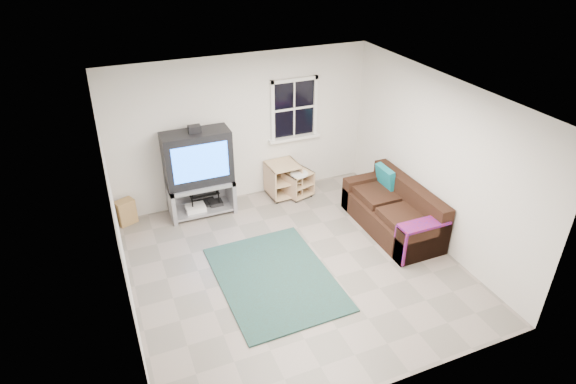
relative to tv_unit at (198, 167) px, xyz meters
name	(u,v)px	position (x,y,z in m)	size (l,w,h in m)	color
room	(294,113)	(1.84, 0.26, 0.59)	(4.60, 4.62, 4.60)	gray
tv_unit	(198,167)	(0.00, 0.00, 0.00)	(1.10, 0.55, 1.62)	gray
av_rack	(202,187)	(0.05, 0.09, -0.45)	(0.50, 0.37, 1.00)	black
side_table_left	(282,178)	(1.51, 0.05, -0.54)	(0.57, 0.57, 0.64)	tan
side_table_right	(297,181)	(1.75, -0.09, -0.60)	(0.55, 0.55, 0.52)	tan
sofa	(394,212)	(2.78, -1.70, -0.58)	(0.84, 1.90, 0.87)	black
shag_rug	(275,278)	(0.52, -2.15, -0.88)	(1.54, 2.12, 0.03)	black
paper_bag	(126,212)	(-1.26, 0.14, -0.67)	(0.30, 0.19, 0.43)	olive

